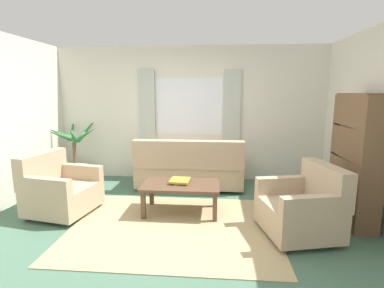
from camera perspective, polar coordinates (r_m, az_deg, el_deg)
ground_plane at (r=3.96m, az=-3.63°, el=-15.88°), size 6.24×6.24×0.00m
wall_back at (r=5.81m, az=-0.51°, el=5.90°), size 5.32×0.12×2.60m
window_with_curtains at (r=5.72m, az=-0.59°, el=7.34°), size 1.98×0.07×1.40m
area_rug at (r=3.95m, az=-3.63°, el=-15.81°), size 2.63×2.06×0.01m
couch at (r=5.29m, az=-0.49°, el=-4.79°), size 1.90×0.82×0.92m
armchair_left at (r=4.64m, az=-24.51°, el=-8.10°), size 0.96×0.97×0.88m
armchair_right at (r=3.85m, az=20.91°, el=-11.55°), size 0.99×1.01×0.88m
coffee_table at (r=4.23m, az=-2.17°, el=-8.50°), size 1.10×0.64×0.44m
book_stack_on_table at (r=4.25m, az=-2.35°, el=-7.18°), size 0.29×0.31×0.05m
potted_plant at (r=6.10m, az=-21.87°, el=-2.59°), size 1.00×1.06×1.26m
bookshelf at (r=4.37m, az=29.15°, el=-2.37°), size 0.30×0.94×1.72m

